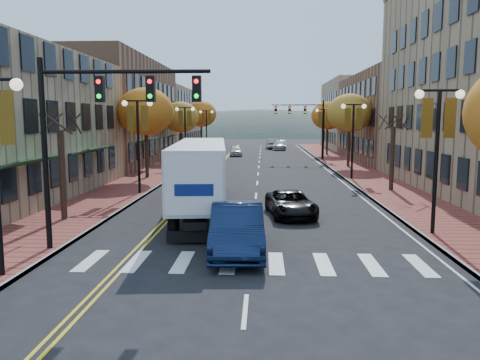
# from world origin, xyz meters

# --- Properties ---
(ground) EXTENTS (200.00, 200.00, 0.00)m
(ground) POSITION_xyz_m (0.00, 0.00, 0.00)
(ground) COLOR black
(ground) RESTS_ON ground
(sidewalk_left) EXTENTS (4.00, 85.00, 0.15)m
(sidewalk_left) POSITION_xyz_m (-9.00, 32.50, 0.07)
(sidewalk_left) COLOR brown
(sidewalk_left) RESTS_ON ground
(sidewalk_right) EXTENTS (4.00, 85.00, 0.15)m
(sidewalk_right) POSITION_xyz_m (9.00, 32.50, 0.07)
(sidewalk_right) COLOR brown
(sidewalk_right) RESTS_ON ground
(building_left_mid) EXTENTS (12.00, 24.00, 11.00)m
(building_left_mid) POSITION_xyz_m (-17.00, 36.00, 5.50)
(building_left_mid) COLOR brown
(building_left_mid) RESTS_ON ground
(building_left_far) EXTENTS (12.00, 26.00, 9.50)m
(building_left_far) POSITION_xyz_m (-17.00, 61.00, 4.75)
(building_left_far) COLOR #9E8966
(building_left_far) RESTS_ON ground
(building_right_mid) EXTENTS (15.00, 24.00, 10.00)m
(building_right_mid) POSITION_xyz_m (18.50, 42.00, 5.00)
(building_right_mid) COLOR brown
(building_right_mid) RESTS_ON ground
(building_right_far) EXTENTS (15.00, 20.00, 11.00)m
(building_right_far) POSITION_xyz_m (18.50, 64.00, 5.50)
(building_right_far) COLOR #9E8966
(building_right_far) RESTS_ON ground
(tree_left_a) EXTENTS (0.28, 0.28, 4.20)m
(tree_left_a) POSITION_xyz_m (-9.00, 8.00, 2.25)
(tree_left_a) COLOR #382619
(tree_left_a) RESTS_ON sidewalk_left
(tree_left_b) EXTENTS (4.48, 4.48, 7.21)m
(tree_left_b) POSITION_xyz_m (-9.00, 24.00, 5.45)
(tree_left_b) COLOR #382619
(tree_left_b) RESTS_ON sidewalk_left
(tree_left_c) EXTENTS (4.16, 4.16, 6.69)m
(tree_left_c) POSITION_xyz_m (-9.00, 40.00, 5.05)
(tree_left_c) COLOR #382619
(tree_left_c) RESTS_ON sidewalk_left
(tree_left_d) EXTENTS (4.61, 4.61, 7.42)m
(tree_left_d) POSITION_xyz_m (-9.00, 58.00, 5.60)
(tree_left_d) COLOR #382619
(tree_left_d) RESTS_ON sidewalk_left
(tree_right_b) EXTENTS (0.28, 0.28, 4.20)m
(tree_right_b) POSITION_xyz_m (9.00, 18.00, 2.25)
(tree_right_b) COLOR #382619
(tree_right_b) RESTS_ON sidewalk_right
(tree_right_c) EXTENTS (4.48, 4.48, 7.21)m
(tree_right_c) POSITION_xyz_m (9.00, 34.00, 5.45)
(tree_right_c) COLOR #382619
(tree_right_c) RESTS_ON sidewalk_right
(tree_right_d) EXTENTS (4.35, 4.35, 7.00)m
(tree_right_d) POSITION_xyz_m (9.00, 50.00, 5.29)
(tree_right_d) COLOR #382619
(tree_right_d) RESTS_ON sidewalk_right
(lamp_left_b) EXTENTS (1.96, 0.36, 6.05)m
(lamp_left_b) POSITION_xyz_m (-7.50, 16.00, 4.29)
(lamp_left_b) COLOR black
(lamp_left_b) RESTS_ON ground
(lamp_left_c) EXTENTS (1.96, 0.36, 6.05)m
(lamp_left_c) POSITION_xyz_m (-7.50, 34.00, 4.29)
(lamp_left_c) COLOR black
(lamp_left_c) RESTS_ON ground
(lamp_left_d) EXTENTS (1.96, 0.36, 6.05)m
(lamp_left_d) POSITION_xyz_m (-7.50, 52.00, 4.29)
(lamp_left_d) COLOR black
(lamp_left_d) RESTS_ON ground
(lamp_right_a) EXTENTS (1.96, 0.36, 6.05)m
(lamp_right_a) POSITION_xyz_m (7.50, 6.00, 4.29)
(lamp_right_a) COLOR black
(lamp_right_a) RESTS_ON ground
(lamp_right_b) EXTENTS (1.96, 0.36, 6.05)m
(lamp_right_b) POSITION_xyz_m (7.50, 24.00, 4.29)
(lamp_right_b) COLOR black
(lamp_right_b) RESTS_ON ground
(lamp_right_c) EXTENTS (1.96, 0.36, 6.05)m
(lamp_right_c) POSITION_xyz_m (7.50, 42.00, 4.29)
(lamp_right_c) COLOR black
(lamp_right_c) RESTS_ON ground
(traffic_mast_near) EXTENTS (6.10, 0.35, 7.00)m
(traffic_mast_near) POSITION_xyz_m (-5.48, 3.00, 4.92)
(traffic_mast_near) COLOR black
(traffic_mast_near) RESTS_ON ground
(traffic_mast_far) EXTENTS (6.10, 0.34, 7.00)m
(traffic_mast_far) POSITION_xyz_m (5.48, 42.00, 4.92)
(traffic_mast_far) COLOR black
(traffic_mast_far) RESTS_ON ground
(semi_truck) EXTENTS (3.69, 14.89, 3.68)m
(semi_truck) POSITION_xyz_m (-2.82, 11.07, 2.15)
(semi_truck) COLOR black
(semi_truck) RESTS_ON ground
(navy_sedan) EXTENTS (2.15, 5.47, 1.77)m
(navy_sedan) POSITION_xyz_m (-0.50, 3.30, 0.89)
(navy_sedan) COLOR #0E1A38
(navy_sedan) RESTS_ON ground
(black_suv) EXTENTS (2.70, 4.83, 1.28)m
(black_suv) POSITION_xyz_m (1.84, 9.92, 0.64)
(black_suv) COLOR black
(black_suv) RESTS_ON ground
(car_far_white) EXTENTS (1.95, 4.05, 1.33)m
(car_far_white) POSITION_xyz_m (-3.20, 48.54, 0.67)
(car_far_white) COLOR silver
(car_far_white) RESTS_ON ground
(car_far_silver) EXTENTS (2.40, 5.27, 1.50)m
(car_far_silver) POSITION_xyz_m (3.02, 60.93, 0.75)
(car_far_silver) COLOR #ADACB4
(car_far_silver) RESTS_ON ground
(car_far_oncoming) EXTENTS (2.15, 5.05, 1.62)m
(car_far_oncoming) POSITION_xyz_m (1.91, 63.65, 0.81)
(car_far_oncoming) COLOR #9B9BA3
(car_far_oncoming) RESTS_ON ground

